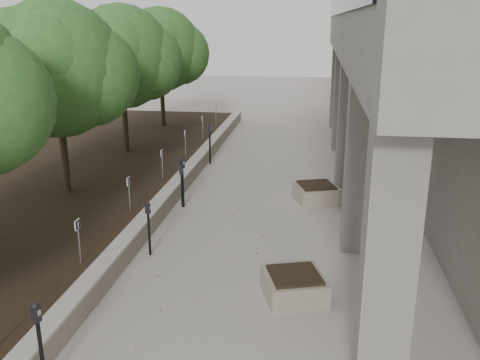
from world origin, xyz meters
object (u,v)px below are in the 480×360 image
Objects in this scene: crabapple_tree_4 at (122,79)px; parking_meter_5 at (210,144)px; planter_front at (294,286)px; parking_meter_3 at (182,186)px; planter_back at (316,193)px; parking_meter_1 at (40,346)px; crabapple_tree_3 at (59,98)px; parking_meter_2 at (149,229)px; parking_meter_4 at (183,182)px; crabapple_tree_5 at (161,67)px.

crabapple_tree_4 reaches higher than parking_meter_5.
parking_meter_3 is at bearing 125.95° from planter_front.
planter_back is (0.39, 5.82, 0.01)m from planter_front.
parking_meter_1 reaches higher than planter_front.
parking_meter_2 is at bearing -41.77° from crabapple_tree_3.
planter_front is (6.86, -4.59, -2.86)m from crabapple_tree_3.
parking_meter_2 is 3.28m from parking_meter_4.
parking_meter_5 is at bearing 136.84° from planter_back.
parking_meter_2 is 8.07m from parking_meter_5.
parking_meter_1 is 4.75m from planter_front.
crabapple_tree_5 is 4.84× the size of planter_front.
parking_meter_4 is (3.44, -9.83, -2.38)m from crabapple_tree_5.
crabapple_tree_3 is 3.66× the size of parking_meter_4.
planter_front is at bearing -93.82° from planter_back.
parking_meter_5 is at bearing 110.59° from planter_front.
parking_meter_3 is 4.80m from parking_meter_5.
crabapple_tree_5 is 10.68m from parking_meter_4.
crabapple_tree_5 reaches higher than parking_meter_4.
parking_meter_5 reaches higher than planter_front.
crabapple_tree_5 reaches higher than parking_meter_3.
crabapple_tree_4 is at bearing -90.00° from crabapple_tree_5.
parking_meter_5 is at bearing 99.50° from parking_meter_2.
planter_front is (3.53, 3.14, -0.44)m from parking_meter_1.
crabapple_tree_5 reaches higher than planter_back.
parking_meter_1 is (3.33, -12.73, -2.42)m from crabapple_tree_4.
planter_front is 0.97× the size of planter_back.
crabapple_tree_4 reaches higher than parking_meter_4.
crabapple_tree_3 reaches higher than planter_back.
planter_back is at bearing 17.70° from parking_meter_3.
crabapple_tree_3 is 10.00m from crabapple_tree_5.
parking_meter_5 is 1.33× the size of planter_back.
planter_back is (3.92, 8.96, -0.43)m from parking_meter_1.
crabapple_tree_5 is 3.66× the size of parking_meter_4.
parking_meter_1 is at bearing -138.40° from planter_front.
parking_meter_4 is at bearing -54.52° from crabapple_tree_4.
crabapple_tree_3 is 4.23m from parking_meter_3.
parking_meter_5 is at bearing 56.61° from crabapple_tree_3.
planter_back is at bearing 36.75° from parking_meter_4.
crabapple_tree_4 is 3.66× the size of parking_meter_4.
parking_meter_1 is 4.63m from parking_meter_2.
planter_front is (3.59, -9.56, -0.51)m from parking_meter_5.
crabapple_tree_5 is 4.32× the size of parking_meter_3.
parking_meter_1 is 0.91× the size of parking_meter_5.
parking_meter_4 reaches higher than parking_meter_1.
planter_front is at bearing -75.56° from parking_meter_5.
parking_meter_5 is 10.22m from planter_front.
parking_meter_3 is (3.41, -4.83, -2.49)m from crabapple_tree_4.
parking_meter_5 is (3.27, -5.04, -2.35)m from crabapple_tree_5.
parking_meter_1 is 1.12× the size of parking_meter_3.
crabapple_tree_5 is 13.78m from parking_meter_2.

